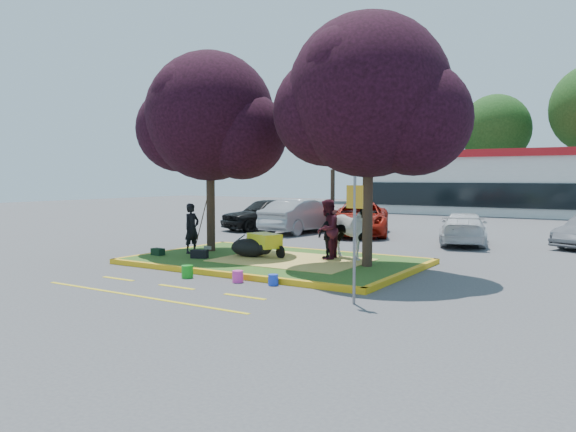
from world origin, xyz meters
The scene contains 31 objects.
ground centered at (0.00, 0.00, 0.00)m, with size 90.00×90.00×0.00m, color #424244.
median_island centered at (0.00, 0.00, 0.07)m, with size 8.00×5.00×0.15m, color #264916.
curb_near centered at (0.00, -2.58, 0.07)m, with size 8.30×0.16×0.15m, color gold.
curb_far centered at (0.00, 2.58, 0.07)m, with size 8.30×0.16×0.15m, color gold.
curb_left centered at (-4.08, 0.00, 0.07)m, with size 0.16×5.30×0.15m, color gold.
curb_right centered at (4.08, 0.00, 0.07)m, with size 0.16×5.30×0.15m, color gold.
straw_bedding centered at (0.60, 0.00, 0.15)m, with size 4.20×3.00×0.01m, color #EDD761.
tree_purple_left centered at (-2.78, 0.38, 4.36)m, with size 5.06×4.20×6.51m.
tree_purple_right centered at (2.92, 0.18, 4.56)m, with size 5.30×4.40×6.82m.
fire_lane_stripe_a centered at (-2.00, -4.20, 0.00)m, with size 1.10×0.12×0.01m, color yellow.
fire_lane_stripe_b centered at (0.00, -4.20, 0.00)m, with size 1.10×0.12×0.01m, color yellow.
fire_lane_stripe_c centered at (2.00, -4.20, 0.00)m, with size 1.10×0.12×0.01m, color yellow.
fire_lane_long centered at (0.00, -5.40, 0.00)m, with size 6.00×0.10×0.01m, color yellow.
retail_building centered at (2.00, 27.98, 2.25)m, with size 20.40×8.40×4.40m.
treeline centered at (1.23, 37.61, 7.73)m, with size 46.58×7.80×14.63m.
cow centered at (1.87, 1.00, 0.99)m, with size 0.91×1.99×1.68m, color white.
calf centered at (-0.89, -0.07, 0.43)m, with size 1.29×0.73×0.56m, color black.
handler centered at (-2.94, -0.38, 0.95)m, with size 0.58×0.38×1.60m, color black.
visitor_a centered at (1.38, 0.73, 1.04)m, with size 0.87×0.68×1.79m, color #41121E.
visitor_b centered at (1.42, 0.80, 0.87)m, with size 0.84×0.35×1.43m, color black.
wheelbarrow centered at (-0.46, 0.14, 0.64)m, with size 1.89×0.99×0.72m.
gear_bag_dark centered at (-2.00, -1.09, 0.27)m, with size 0.49×0.27×0.25m, color black.
gear_bag_green centered at (-3.53, -1.30, 0.26)m, with size 0.40×0.25×0.21m, color black.
sign_post centered at (4.30, -3.56, 1.62)m, with size 0.37×0.06×2.61m.
bucket_green centered at (-0.61, -3.15, 0.16)m, with size 0.30×0.30×0.32m, color #179B1C.
bucket_pink centered at (0.86, -2.95, 0.15)m, with size 0.27×0.27×0.29m, color #F837AF.
bucket_blue centered at (1.81, -2.80, 0.13)m, with size 0.25×0.25×0.26m, color blue.
car_black centered at (-6.35, 8.85, 0.78)m, with size 1.85×4.61×1.57m, color black.
car_silver centered at (-4.14, 8.52, 0.77)m, with size 1.64×4.70×1.55m, color gray.
car_red centered at (-1.40, 8.98, 0.73)m, with size 2.44×5.29×1.47m, color #A11A0D.
car_white centered at (3.46, 7.93, 0.61)m, with size 1.70×4.17×1.21m, color silver.
Camera 1 is at (9.19, -13.84, 2.59)m, focal length 35.00 mm.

